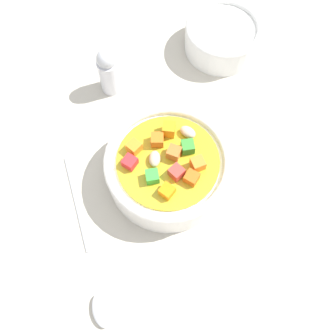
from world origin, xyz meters
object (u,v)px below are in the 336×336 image
side_bowl_small (222,36)px  pepper_shaker (109,71)px  soup_bowl_main (168,167)px  spoon (92,269)px

side_bowl_small → pepper_shaker: 17.73cm
soup_bowl_main → pepper_shaker: size_ratio=2.06×
spoon → pepper_shaker: pepper_shaker is taller
side_bowl_small → pepper_shaker: pepper_shaker is taller
side_bowl_small → pepper_shaker: size_ratio=1.46×
soup_bowl_main → side_bowl_small: soup_bowl_main is taller
soup_bowl_main → spoon: 15.27cm
spoon → side_bowl_small: (33.88, -16.04, 1.96)cm
soup_bowl_main → spoon: size_ratio=0.73×
spoon → pepper_shaker: bearing=160.4°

